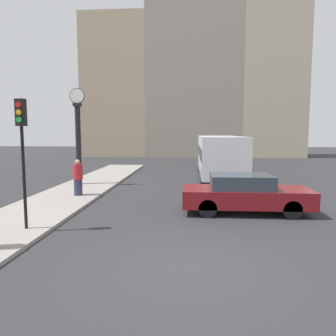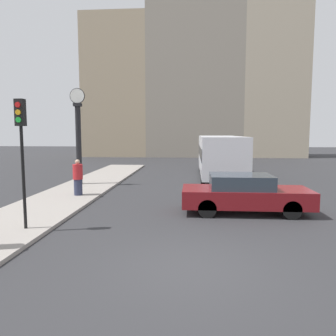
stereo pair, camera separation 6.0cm
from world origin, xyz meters
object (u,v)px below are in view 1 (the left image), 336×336
Objects in this scene: traffic_light_near at (22,137)px; pedestrian_red_top at (78,178)px; street_clock at (78,137)px; bus_distant at (219,154)px; sedan_car at (245,193)px.

traffic_light_near is 5.47m from pedestrian_red_top.
street_clock reaches higher than pedestrian_red_top.
bus_distant is 1.83× the size of street_clock.
street_clock reaches higher than bus_distant.
traffic_light_near is (-6.62, -12.39, 1.26)m from bus_distant.
pedestrian_red_top is (-7.00, 2.28, 0.18)m from sedan_car.
sedan_car is at bearing -34.14° from street_clock.
traffic_light_near is at bearing -81.17° from street_clock.
sedan_car is 7.62m from traffic_light_near.
bus_distant is at bearing 61.88° from traffic_light_near.
sedan_car is 9.92m from street_clock.
street_clock is at bearing 108.30° from pedestrian_red_top.
traffic_light_near is 2.33× the size of pedestrian_red_top.
bus_distant is 5.89× the size of pedestrian_red_top.
street_clock is 3.79m from pedestrian_red_top.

